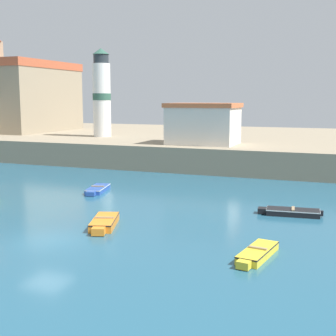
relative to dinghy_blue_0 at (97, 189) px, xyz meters
name	(u,v)px	position (x,y,z in m)	size (l,w,h in m)	color
ground_plane	(46,241)	(4.37, -13.37, -0.23)	(200.00, 200.00, 0.00)	#235670
quay_seawall	(233,144)	(4.37, 31.59, 1.16)	(120.00, 40.00, 2.78)	gray
dinghy_blue_0	(97,189)	(0.00, 0.00, 0.00)	(2.08, 4.17, 0.48)	#284C9E
dinghy_yellow_1	(257,253)	(16.00, -11.89, 0.02)	(1.65, 4.04, 0.51)	yellow
dinghy_orange_2	(104,222)	(6.00, -9.62, 0.05)	(2.44, 4.18, 0.59)	orange
dinghy_black_3	(291,212)	(16.56, -2.35, 0.01)	(4.38, 1.73, 0.51)	black
church	(25,94)	(-28.42, 27.16, 8.43)	(13.15, 16.75, 16.10)	gray
lighthouse	(102,94)	(-11.63, 21.81, 8.27)	(2.47, 2.47, 11.82)	silver
harbor_shed_near_wharf	(203,123)	(4.37, 16.65, 4.90)	(7.90, 5.88, 4.66)	silver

